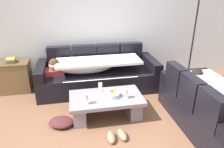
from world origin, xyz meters
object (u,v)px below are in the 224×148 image
at_px(open_magazine, 127,91).
at_px(pair_of_shoes, 117,136).
at_px(book_stack_on_cabinet, 11,60).
at_px(fruit_bowl, 112,94).
at_px(crumpled_garment, 61,122).
at_px(couch_near_window, 209,107).
at_px(coffee_table, 106,104).
at_px(wine_glass_far_back, 100,86).
at_px(floor_lamp, 193,34).
at_px(wine_glass_near_left, 86,97).
at_px(couch_along_wall, 96,75).
at_px(side_cabinet, 13,77).
at_px(wine_glass_near_right, 126,92).

bearing_deg(open_magazine, pair_of_shoes, -123.68).
xyz_separation_m(book_stack_on_cabinet, pair_of_shoes, (1.78, -1.89, -0.64)).
distance_m(fruit_bowl, crumpled_garment, 0.94).
distance_m(couch_near_window, fruit_bowl, 1.53).
distance_m(coffee_table, wine_glass_far_back, 0.32).
xyz_separation_m(book_stack_on_cabinet, floor_lamp, (3.75, -0.31, 0.43)).
bearing_deg(open_magazine, wine_glass_near_left, -167.81).
relative_size(wine_glass_far_back, pair_of_shoes, 0.53).
bearing_deg(wine_glass_near_left, wine_glass_far_back, 51.84).
distance_m(couch_along_wall, side_cabinet, 1.74).
bearing_deg(book_stack_on_cabinet, pair_of_shoes, -46.69).
relative_size(open_magazine, floor_lamp, 0.14).
bearing_deg(pair_of_shoes, couch_near_window, 1.33).
distance_m(wine_glass_near_right, crumpled_garment, 1.14).
bearing_deg(floor_lamp, couch_along_wall, 177.58).
xyz_separation_m(pair_of_shoes, crumpled_garment, (-0.81, 0.47, 0.01)).
bearing_deg(coffee_table, floor_lamp, 25.76).
distance_m(couch_near_window, wine_glass_near_left, 1.91).
bearing_deg(wine_glass_near_left, fruit_bowl, 21.46).
xyz_separation_m(couch_along_wall, fruit_bowl, (0.13, -1.06, 0.09)).
height_order(fruit_bowl, wine_glass_near_left, wine_glass_near_left).
bearing_deg(couch_near_window, fruit_bowl, 68.21).
height_order(wine_glass_far_back, crumpled_garment, wine_glass_far_back).
bearing_deg(book_stack_on_cabinet, coffee_table, -36.78).
bearing_deg(book_stack_on_cabinet, floor_lamp, -4.75).
bearing_deg(coffee_table, wine_glass_near_left, -153.51).
distance_m(book_stack_on_cabinet, crumpled_garment, 1.82).
distance_m(couch_near_window, side_cabinet, 3.76).
xyz_separation_m(couch_along_wall, floor_lamp, (2.05, -0.09, 0.79)).
bearing_deg(couch_along_wall, wine_glass_near_left, -104.15).
height_order(book_stack_on_cabinet, crumpled_garment, book_stack_on_cabinet).
relative_size(side_cabinet, book_stack_on_cabinet, 3.54).
bearing_deg(pair_of_shoes, floor_lamp, 38.61).
height_order(wine_glass_near_right, pair_of_shoes, wine_glass_near_right).
distance_m(couch_near_window, crumpled_garment, 2.33).
relative_size(couch_near_window, open_magazine, 6.44).
relative_size(wine_glass_near_left, floor_lamp, 0.09).
bearing_deg(couch_along_wall, couch_near_window, -46.40).
height_order(couch_near_window, pair_of_shoes, couch_near_window).
distance_m(couch_along_wall, couch_near_window, 2.25).
height_order(couch_along_wall, coffee_table, couch_along_wall).
height_order(wine_glass_near_right, floor_lamp, floor_lamp).
relative_size(coffee_table, crumpled_garment, 3.00).
distance_m(wine_glass_near_right, side_cabinet, 2.50).
height_order(open_magazine, pair_of_shoes, open_magazine).
relative_size(couch_near_window, coffee_table, 1.50).
xyz_separation_m(side_cabinet, crumpled_garment, (1.00, -1.41, -0.26)).
distance_m(wine_glass_far_back, pair_of_shoes, 0.90).
xyz_separation_m(wine_glass_near_left, side_cabinet, (-1.41, 1.46, -0.17)).
relative_size(wine_glass_near_right, book_stack_on_cabinet, 0.82).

